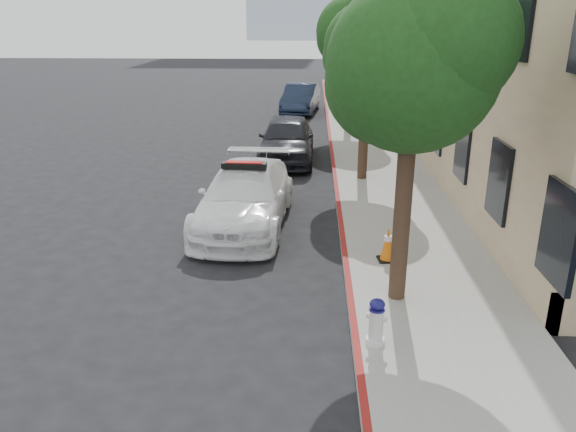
% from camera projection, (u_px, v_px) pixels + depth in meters
% --- Properties ---
extents(ground, '(120.00, 120.00, 0.00)m').
position_uv_depth(ground, '(251.00, 257.00, 12.34)').
color(ground, black).
rests_on(ground, ground).
extents(sidewalk, '(3.20, 50.00, 0.15)m').
position_uv_depth(sidewalk, '(372.00, 151.00, 21.57)').
color(sidewalk, gray).
rests_on(sidewalk, ground).
extents(curb_strip, '(0.12, 50.00, 0.15)m').
position_uv_depth(curb_strip, '(332.00, 151.00, 21.63)').
color(curb_strip, maroon).
rests_on(curb_strip, ground).
extents(building, '(8.00, 36.00, 10.00)m').
position_uv_depth(building, '(496.00, 16.00, 24.38)').
color(building, '#CCB382').
rests_on(building, ground).
extents(tree_near, '(2.92, 2.82, 5.62)m').
position_uv_depth(tree_near, '(415.00, 64.00, 8.88)').
color(tree_near, black).
rests_on(tree_near, sidewalk).
extents(tree_mid, '(2.77, 2.64, 5.43)m').
position_uv_depth(tree_mid, '(369.00, 46.00, 16.45)').
color(tree_mid, black).
rests_on(tree_mid, sidewalk).
extents(tree_far, '(3.10, 3.00, 5.81)m').
position_uv_depth(tree_far, '(352.00, 31.00, 23.89)').
color(tree_far, black).
rests_on(tree_far, sidewalk).
extents(police_car, '(2.37, 5.25, 1.64)m').
position_uv_depth(police_car, '(245.00, 197.00, 13.98)').
color(police_car, white).
rests_on(police_car, ground).
extents(parked_car_mid, '(1.93, 4.77, 1.62)m').
position_uv_depth(parked_car_mid, '(287.00, 139.00, 20.22)').
color(parked_car_mid, black).
rests_on(parked_car_mid, ground).
extents(parked_car_far, '(2.15, 4.81, 1.53)m').
position_uv_depth(parked_car_far, '(301.00, 99.00, 30.38)').
color(parked_car_far, '#162037').
rests_on(parked_car_far, ground).
extents(fire_hydrant, '(0.33, 0.30, 0.77)m').
position_uv_depth(fire_hydrant, '(376.00, 322.00, 8.68)').
color(fire_hydrant, silver).
rests_on(fire_hydrant, sidewalk).
extents(traffic_cone, '(0.42, 0.42, 0.73)m').
position_uv_depth(traffic_cone, '(388.00, 244.00, 11.69)').
color(traffic_cone, black).
rests_on(traffic_cone, sidewalk).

